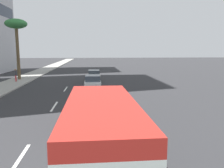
{
  "coord_description": "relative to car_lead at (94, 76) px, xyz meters",
  "views": [
    {
      "loc": [
        -3.24,
        -3.04,
        4.5
      ],
      "look_at": [
        18.67,
        -5.05,
        1.17
      ],
      "focal_mm": 35.96,
      "sensor_mm": 36.0,
      "label": 1
    }
  ],
  "objects": [
    {
      "name": "car_lead",
      "position": [
        0.0,
        0.0,
        0.0
      ],
      "size": [
        4.15,
        1.79,
        1.63
      ],
      "color": "beige",
      "rests_on": "ground_plane"
    },
    {
      "name": "sidewalk_right",
      "position": [
        2.14,
        10.93,
        -0.69
      ],
      "size": [
        162.0,
        3.74,
        0.15
      ],
      "primitive_type": "cube",
      "color": "#9E9B93",
      "rests_on": "ground_plane"
    },
    {
      "name": "lane_stripe_near",
      "position": [
        -23.7,
        3.39,
        -0.76
      ],
      "size": [
        3.2,
        0.16,
        0.01
      ],
      "primitive_type": "cube",
      "color": "silver",
      "rests_on": "ground_plane"
    },
    {
      "name": "lane_stripe_far",
      "position": [
        -6.4,
        3.39,
        -0.76
      ],
      "size": [
        3.2,
        0.16,
        0.01
      ],
      "primitive_type": "cube",
      "color": "silver",
      "rests_on": "ground_plane"
    },
    {
      "name": "car_fourth",
      "position": [
        -6.48,
        0.23,
        -0.01
      ],
      "size": [
        4.19,
        1.9,
        1.61
      ],
      "color": "white",
      "rests_on": "ground_plane"
    },
    {
      "name": "ground_plane",
      "position": [
        2.14,
        3.39,
        -0.77
      ],
      "size": [
        198.0,
        198.0,
        0.0
      ],
      "primitive_type": "plane",
      "color": "#2D2D30"
    },
    {
      "name": "pedestrian_by_tree",
      "position": [
        -0.34,
        10.93,
        0.35
      ],
      "size": [
        0.38,
        0.34,
        1.76
      ],
      "rotation": [
        0.0,
        0.0,
        3.61
      ],
      "color": "red",
      "rests_on": "sidewalk_right"
    },
    {
      "name": "palm_tree",
      "position": [
        2.15,
        11.23,
        7.09
      ],
      "size": [
        3.15,
        3.15,
        8.87
      ],
      "color": "brown",
      "rests_on": "sidewalk_right"
    },
    {
      "name": "minibus_third",
      "position": [
        -25.68,
        0.06,
        0.82
      ],
      "size": [
        6.23,
        2.33,
        2.9
      ],
      "color": "silver",
      "rests_on": "ground_plane"
    },
    {
      "name": "lane_stripe_mid",
      "position": [
        -14.62,
        3.39,
        -0.76
      ],
      "size": [
        3.2,
        0.16,
        0.01
      ],
      "primitive_type": "cube",
      "color": "silver",
      "rests_on": "ground_plane"
    },
    {
      "name": "car_second",
      "position": [
        -18.4,
        0.32,
        0.04
      ],
      "size": [
        4.41,
        1.81,
        1.73
      ],
      "color": "#A51E1E",
      "rests_on": "ground_plane"
    }
  ]
}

